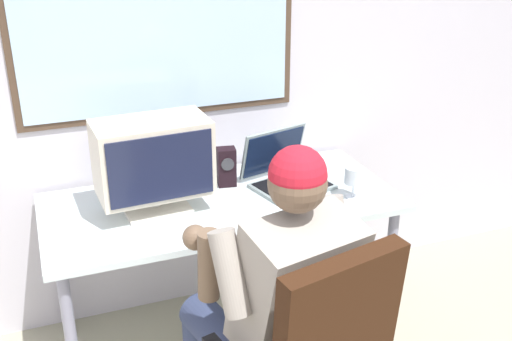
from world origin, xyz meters
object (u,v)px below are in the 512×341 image
object	(u,v)px
desk	(222,215)
desk_speaker	(227,167)
crt_monitor	(153,159)
laptop	(283,170)
person_seated	(274,292)
wine_glass	(354,177)

from	to	relation	value
desk	desk_speaker	xyz separation A→B (m)	(0.07, 0.14, 0.16)
crt_monitor	laptop	xyz separation A→B (m)	(0.60, 0.06, -0.17)
desk	laptop	bearing A→B (deg)	11.95
laptop	crt_monitor	bearing A→B (deg)	-174.31
desk	desk_speaker	bearing A→B (deg)	63.14
laptop	desk	bearing A→B (deg)	-168.05
person_seated	wine_glass	size ratio (longest dim) A/B	8.62
desk	desk_speaker	distance (m)	0.22
desk	person_seated	xyz separation A→B (m)	(0.00, -0.60, -0.02)
person_seated	crt_monitor	xyz separation A→B (m)	(-0.29, 0.61, 0.32)
crt_monitor	wine_glass	size ratio (longest dim) A/B	3.29
person_seated	laptop	bearing A→B (deg)	64.56
wine_glass	desk_speaker	size ratio (longest dim) A/B	0.80
laptop	desk_speaker	xyz separation A→B (m)	(-0.25, 0.07, 0.03)
desk	crt_monitor	distance (m)	0.42
desk	crt_monitor	world-z (taller)	crt_monitor
desk	laptop	distance (m)	0.35
person_seated	desk_speaker	distance (m)	0.76
wine_glass	person_seated	bearing A→B (deg)	-142.24
desk	wine_glass	distance (m)	0.60
laptop	wine_glass	bearing A→B (deg)	-47.65
desk	person_seated	size ratio (longest dim) A/B	1.23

